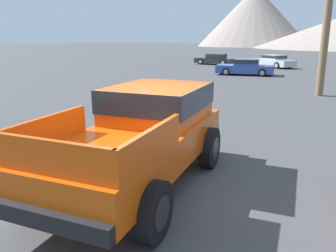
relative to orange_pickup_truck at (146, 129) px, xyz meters
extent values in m
plane|color=#424244|center=(0.08, 0.11, -1.08)|extent=(320.00, 320.00, 0.00)
cube|color=#CC4C0C|center=(0.08, -0.33, -0.24)|extent=(2.99, 5.20, 0.63)
cube|color=#CC4C0C|center=(-0.14, 0.62, 0.43)|extent=(2.23, 2.50, 0.72)
cube|color=#1E2833|center=(-0.14, 0.62, 0.56)|extent=(2.28, 2.55, 0.46)
cube|color=#CC4C0C|center=(-0.53, -1.87, 0.31)|extent=(0.51, 1.93, 0.48)
cube|color=#CC4C0C|center=(1.29, -1.46, 0.31)|extent=(0.51, 1.93, 0.48)
cube|color=#CC4C0C|center=(0.59, -2.58, 0.31)|extent=(1.84, 0.49, 0.48)
cube|color=black|center=(-0.48, 2.10, -0.44)|extent=(1.90, 0.58, 0.24)
cube|color=black|center=(0.63, -2.76, -0.44)|extent=(1.90, 0.58, 0.24)
cylinder|color=black|center=(-1.24, 0.93, -0.62)|extent=(0.48, 0.95, 0.91)
cylinder|color=#232326|center=(-1.24, 0.93, -0.62)|extent=(0.41, 0.56, 0.50)
cylinder|color=black|center=(0.72, 1.37, -0.62)|extent=(0.48, 0.95, 0.91)
cylinder|color=#232326|center=(0.72, 1.37, -0.62)|extent=(0.41, 0.56, 0.50)
cylinder|color=black|center=(-0.57, -2.03, -0.62)|extent=(0.48, 0.95, 0.91)
cylinder|color=#232326|center=(-0.57, -2.03, -0.62)|extent=(0.41, 0.56, 0.50)
cylinder|color=black|center=(1.39, -1.59, -0.62)|extent=(0.48, 0.95, 0.91)
cylinder|color=#232326|center=(1.39, -1.59, -0.62)|extent=(0.41, 0.56, 0.50)
cube|color=#B7BABF|center=(-6.56, 28.52, -0.59)|extent=(4.86, 3.68, 0.62)
cube|color=#B7BABF|center=(-6.46, 28.47, -0.06)|extent=(2.41, 2.24, 0.44)
cube|color=#1E2833|center=(-6.46, 28.47, -0.01)|extent=(2.46, 2.29, 0.26)
cylinder|color=black|center=(-8.21, 28.47, -0.75)|extent=(0.68, 0.50, 0.66)
cylinder|color=#9E9EA3|center=(-8.21, 28.47, -0.75)|extent=(0.43, 0.38, 0.36)
cylinder|color=black|center=(-7.43, 29.92, -0.75)|extent=(0.68, 0.50, 0.66)
cylinder|color=#9E9EA3|center=(-7.43, 29.92, -0.75)|extent=(0.43, 0.38, 0.36)
cylinder|color=black|center=(-5.70, 27.12, -0.75)|extent=(0.68, 0.50, 0.66)
cylinder|color=#9E9EA3|center=(-5.70, 27.12, -0.75)|extent=(0.43, 0.38, 0.36)
cylinder|color=black|center=(-4.92, 28.58, -0.75)|extent=(0.68, 0.50, 0.66)
cylinder|color=#9E9EA3|center=(-4.92, 28.58, -0.75)|extent=(0.43, 0.38, 0.36)
cube|color=#334C9E|center=(-6.14, 20.22, -0.61)|extent=(4.78, 3.06, 0.61)
cube|color=#334C9E|center=(-6.03, 20.25, -0.06)|extent=(2.26, 2.10, 0.48)
cube|color=#1E2833|center=(-6.03, 20.25, -0.01)|extent=(2.30, 2.14, 0.29)
cylinder|color=black|center=(-7.19, 18.97, -0.78)|extent=(0.64, 0.39, 0.60)
cylinder|color=#9E9EA3|center=(-7.19, 18.97, -0.78)|extent=(0.38, 0.32, 0.33)
cylinder|color=black|center=(-7.71, 20.66, -0.78)|extent=(0.64, 0.39, 0.60)
cylinder|color=#9E9EA3|center=(-7.71, 20.66, -0.78)|extent=(0.38, 0.32, 0.33)
cylinder|color=black|center=(-4.56, 19.78, -0.78)|extent=(0.64, 0.39, 0.60)
cylinder|color=#9E9EA3|center=(-4.56, 19.78, -0.78)|extent=(0.38, 0.32, 0.33)
cylinder|color=black|center=(-5.08, 21.47, -0.78)|extent=(0.64, 0.39, 0.60)
cylinder|color=#9E9EA3|center=(-5.08, 21.47, -0.78)|extent=(0.38, 0.32, 0.33)
cube|color=#232328|center=(-13.00, 28.49, -0.64)|extent=(4.44, 1.83, 0.53)
cube|color=#232328|center=(-12.89, 28.49, -0.14)|extent=(1.88, 1.58, 0.46)
cube|color=#1E2833|center=(-12.89, 28.49, -0.08)|extent=(1.91, 1.61, 0.28)
cylinder|color=black|center=(-14.35, 27.63, -0.76)|extent=(0.64, 0.23, 0.64)
cylinder|color=#9E9EA3|center=(-14.35, 27.63, -0.76)|extent=(0.35, 0.24, 0.35)
cylinder|color=black|center=(-14.38, 29.32, -0.76)|extent=(0.64, 0.23, 0.64)
cylinder|color=#9E9EA3|center=(-14.38, 29.32, -0.76)|extent=(0.35, 0.24, 0.35)
cylinder|color=black|center=(-11.62, 27.67, -0.76)|extent=(0.64, 0.23, 0.64)
cylinder|color=#9E9EA3|center=(-11.62, 27.67, -0.76)|extent=(0.35, 0.24, 0.35)
cylinder|color=black|center=(-11.64, 29.36, -0.76)|extent=(0.64, 0.23, 0.64)
cylinder|color=#9E9EA3|center=(-11.64, 29.36, -0.76)|extent=(0.35, 0.24, 0.35)
cylinder|color=brown|center=(0.78, 12.94, 2.53)|extent=(0.36, 0.79, 7.23)
cone|color=gray|center=(-42.09, 115.27, 9.37)|extent=(40.40, 40.40, 20.88)
camera|label=1|loc=(3.96, -4.88, 1.75)|focal=35.00mm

